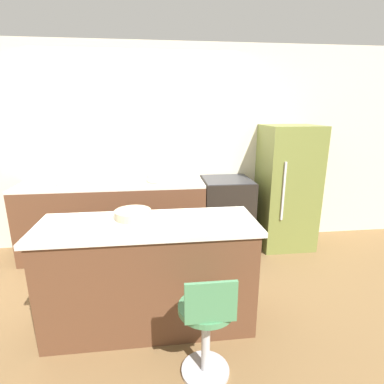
{
  "coord_description": "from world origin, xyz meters",
  "views": [
    {
      "loc": [
        0.22,
        -3.33,
        1.81
      ],
      "look_at": [
        0.57,
        -0.37,
        0.98
      ],
      "focal_mm": 28.0,
      "sensor_mm": 36.0,
      "label": 1
    }
  ],
  "objects_px": {
    "mixing_bowl": "(155,178)",
    "refrigerator": "(287,187)",
    "kettle": "(63,178)",
    "oven_range": "(226,214)",
    "stool_chair": "(207,327)"
  },
  "relations": [
    {
      "from": "oven_range",
      "to": "kettle",
      "type": "relative_size",
      "value": 4.96
    },
    {
      "from": "oven_range",
      "to": "mixing_bowl",
      "type": "height_order",
      "value": "mixing_bowl"
    },
    {
      "from": "oven_range",
      "to": "stool_chair",
      "type": "height_order",
      "value": "oven_range"
    },
    {
      "from": "refrigerator",
      "to": "stool_chair",
      "type": "relative_size",
      "value": 1.95
    },
    {
      "from": "kettle",
      "to": "stool_chair",
      "type": "bearing_deg",
      "value": -54.41
    },
    {
      "from": "oven_range",
      "to": "stool_chair",
      "type": "distance_m",
      "value": 2.07
    },
    {
      "from": "kettle",
      "to": "mixing_bowl",
      "type": "bearing_deg",
      "value": 0.0
    },
    {
      "from": "refrigerator",
      "to": "stool_chair",
      "type": "distance_m",
      "value": 2.46
    },
    {
      "from": "mixing_bowl",
      "to": "refrigerator",
      "type": "bearing_deg",
      "value": -0.11
    },
    {
      "from": "oven_range",
      "to": "mixing_bowl",
      "type": "bearing_deg",
      "value": -179.79
    },
    {
      "from": "oven_range",
      "to": "refrigerator",
      "type": "relative_size",
      "value": 0.58
    },
    {
      "from": "kettle",
      "to": "mixing_bowl",
      "type": "xyz_separation_m",
      "value": [
        1.1,
        0.0,
        -0.03
      ]
    },
    {
      "from": "stool_chair",
      "to": "mixing_bowl",
      "type": "height_order",
      "value": "mixing_bowl"
    },
    {
      "from": "stool_chair",
      "to": "kettle",
      "type": "distance_m",
      "value": 2.51
    },
    {
      "from": "stool_chair",
      "to": "kettle",
      "type": "xyz_separation_m",
      "value": [
        -1.42,
        1.98,
        0.61
      ]
    }
  ]
}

